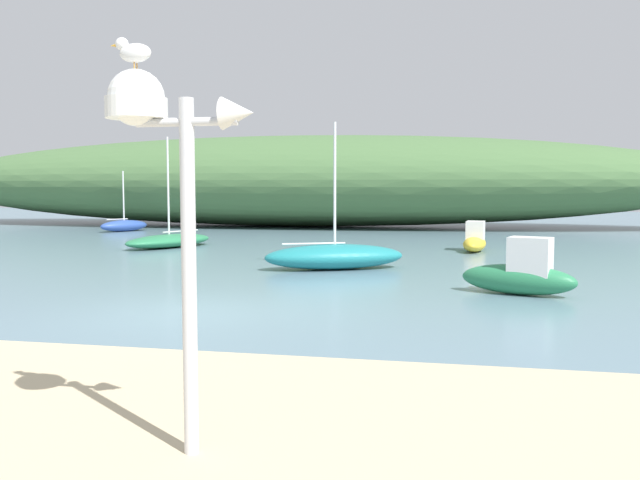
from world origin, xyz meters
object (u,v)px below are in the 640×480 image
object	(u,v)px
mast_structure	(157,140)
motorboat_inner_mooring	(521,273)
sailboat_near_shore	(124,225)
sailboat_by_sandbar	(335,256)
sailboat_mid_channel	(169,240)
seagull_on_radar	(133,51)
motorboat_outer_mooring	(475,240)

from	to	relation	value
mast_structure	motorboat_inner_mooring	world-z (taller)	mast_structure
sailboat_near_shore	mast_structure	bearing A→B (deg)	-61.19
sailboat_by_sandbar	sailboat_mid_channel	distance (m)	9.63
sailboat_by_sandbar	sailboat_near_shore	xyz separation A→B (m)	(-14.44, 14.33, -0.05)
seagull_on_radar	motorboat_inner_mooring	world-z (taller)	seagull_on_radar
sailboat_by_sandbar	sailboat_near_shore	size ratio (longest dim) A/B	1.31
sailboat_by_sandbar	sailboat_mid_channel	xyz separation A→B (m)	(-7.80, 5.65, -0.10)
sailboat_near_shore	motorboat_outer_mooring	xyz separation A→B (m)	(18.66, -7.90, 0.08)
sailboat_mid_channel	sailboat_by_sandbar	bearing A→B (deg)	-35.91
sailboat_by_sandbar	sailboat_near_shore	bearing A→B (deg)	135.23
sailboat_by_sandbar	mast_structure	bearing A→B (deg)	-85.67
mast_structure	sailboat_by_sandbar	bearing A→B (deg)	94.33
mast_structure	sailboat_by_sandbar	xyz separation A→B (m)	(-1.05, 13.84, -2.37)
sailboat_near_shore	sailboat_mid_channel	bearing A→B (deg)	-52.58
mast_structure	motorboat_outer_mooring	bearing A→B (deg)	81.09
sailboat_near_shore	motorboat_inner_mooring	distance (m)	26.45
motorboat_inner_mooring	motorboat_outer_mooring	bearing A→B (deg)	93.81
sailboat_mid_channel	seagull_on_radar	bearing A→B (deg)	-66.04
sailboat_mid_channel	sailboat_near_shore	distance (m)	10.93
mast_structure	motorboat_inner_mooring	bearing A→B (deg)	69.18
mast_structure	sailboat_mid_channel	bearing A→B (deg)	114.43
sailboat_near_shore	sailboat_by_sandbar	bearing A→B (deg)	-44.77
mast_structure	sailboat_near_shore	world-z (taller)	sailboat_near_shore
sailboat_mid_channel	motorboat_outer_mooring	bearing A→B (deg)	3.69
sailboat_mid_channel	sailboat_near_shore	size ratio (longest dim) A/B	1.35
seagull_on_radar	motorboat_inner_mooring	xyz separation A→B (m)	(4.04, 10.12, -2.99)
motorboat_inner_mooring	sailboat_mid_channel	bearing A→B (deg)	143.60
sailboat_by_sandbar	sailboat_near_shore	distance (m)	20.34
sailboat_by_sandbar	motorboat_inner_mooring	bearing A→B (deg)	-37.17
motorboat_outer_mooring	motorboat_inner_mooring	distance (m)	10.16
seagull_on_radar	sailboat_by_sandbar	xyz separation A→B (m)	(-0.86, 13.83, -3.08)
seagull_on_radar	sailboat_mid_channel	bearing A→B (deg)	113.96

